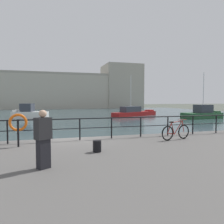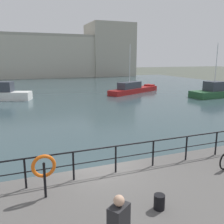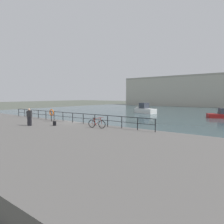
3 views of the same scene
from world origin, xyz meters
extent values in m
plane|color=#4C5147|center=(0.00, 0.00, 0.00)|extent=(240.00, 240.00, 0.00)
cube|color=#33474C|center=(0.00, 30.20, 0.01)|extent=(80.00, 60.00, 0.01)
cube|color=#565451|center=(0.00, -6.50, 0.46)|extent=(56.00, 13.00, 0.92)
cube|color=#B2AD9E|center=(0.00, 63.01, 5.36)|extent=(60.70, 10.95, 10.72)
cube|color=gray|center=(0.00, 57.84, 11.07)|extent=(60.70, 0.60, 0.70)
cube|color=white|center=(-3.93, 24.55, 0.53)|extent=(5.62, 3.61, 1.04)
cube|color=#333842|center=(-4.34, 24.70, 1.68)|extent=(2.22, 2.05, 1.26)
cube|color=white|center=(-6.01, 25.32, 1.17)|extent=(1.06, 1.47, 0.24)
cylinder|color=black|center=(-11.01, -0.75, 1.45)|extent=(0.07, 0.07, 1.05)
cylinder|color=black|center=(-9.39, -0.75, 1.45)|extent=(0.07, 0.07, 1.05)
cylinder|color=black|center=(-7.77, -0.75, 1.45)|extent=(0.07, 0.07, 1.05)
cylinder|color=black|center=(-6.15, -0.75, 1.45)|extent=(0.07, 0.07, 1.05)
cylinder|color=black|center=(-4.53, -0.75, 1.45)|extent=(0.07, 0.07, 1.05)
cylinder|color=black|center=(-2.91, -0.75, 1.45)|extent=(0.07, 0.07, 1.05)
cylinder|color=black|center=(-1.29, -0.75, 1.45)|extent=(0.07, 0.07, 1.05)
cylinder|color=black|center=(0.33, -0.75, 1.45)|extent=(0.07, 0.07, 1.05)
cylinder|color=black|center=(1.95, -0.75, 1.45)|extent=(0.07, 0.07, 1.05)
cylinder|color=black|center=(3.56, -0.75, 1.45)|extent=(0.07, 0.07, 1.05)
cylinder|color=black|center=(5.18, -0.75, 1.45)|extent=(0.07, 0.07, 1.05)
cylinder|color=black|center=(6.80, -0.75, 1.45)|extent=(0.07, 0.07, 1.05)
cylinder|color=black|center=(8.42, -0.75, 1.45)|extent=(0.07, 0.07, 1.05)
cylinder|color=black|center=(10.04, -0.75, 1.45)|extent=(0.07, 0.07, 1.05)
cylinder|color=black|center=(-0.48, -0.75, 1.97)|extent=(21.05, 0.06, 0.06)
cylinder|color=black|center=(-0.48, -0.75, 1.50)|extent=(21.05, 0.04, 0.04)
torus|color=black|center=(5.42, -1.88, 1.28)|extent=(0.72, 0.20, 0.72)
torus|color=black|center=(4.39, -2.08, 1.28)|extent=(0.72, 0.20, 0.72)
cylinder|color=maroon|center=(5.06, -1.95, 1.52)|extent=(0.54, 0.14, 0.66)
cylinder|color=maroon|center=(4.71, -2.02, 1.49)|extent=(0.24, 0.08, 0.58)
cylinder|color=maroon|center=(4.96, -1.97, 1.81)|extent=(0.72, 0.17, 0.11)
cylinder|color=maroon|center=(4.60, -2.04, 1.24)|extent=(0.43, 0.12, 0.12)
cylinder|color=maroon|center=(4.50, -2.06, 1.53)|extent=(0.26, 0.08, 0.51)
cylinder|color=maroon|center=(5.37, -1.89, 1.56)|extent=(0.14, 0.06, 0.57)
cube|color=black|center=(4.61, -2.04, 1.81)|extent=(0.23, 0.13, 0.05)
cylinder|color=maroon|center=(5.32, -1.90, 1.89)|extent=(0.51, 0.12, 0.02)
cylinder|color=black|center=(0.62, -3.37, 1.14)|extent=(0.32, 0.32, 0.44)
cylinder|color=black|center=(-2.37, -1.55, 1.50)|extent=(0.08, 0.08, 1.15)
torus|color=orange|center=(-2.37, -1.49, 1.95)|extent=(0.75, 0.11, 0.75)
cube|color=black|center=(-1.28, -4.87, 1.35)|extent=(0.42, 0.39, 0.85)
cube|color=#262628|center=(-1.28, -4.87, 2.08)|extent=(0.52, 0.48, 0.62)
sphere|color=tan|center=(-1.28, -4.87, 2.50)|extent=(0.22, 0.22, 0.22)
camera|label=1|loc=(-1.12, -11.32, 2.90)|focal=34.79mm
camera|label=2|loc=(-2.95, -8.77, 5.19)|focal=39.35mm
camera|label=3|loc=(16.75, -15.50, 3.80)|focal=31.99mm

